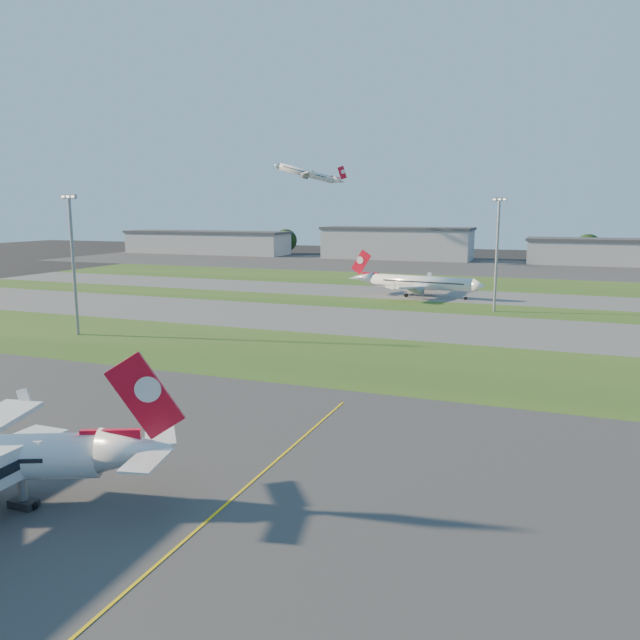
% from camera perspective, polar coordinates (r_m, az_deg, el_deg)
% --- Properties ---
extents(ground, '(700.00, 700.00, 0.00)m').
position_cam_1_polar(ground, '(53.07, -14.37, -15.94)').
color(ground, black).
rests_on(ground, ground).
extents(apron_near, '(300.00, 70.00, 0.01)m').
position_cam_1_polar(apron_near, '(53.06, -14.37, -15.93)').
color(apron_near, '#333335').
rests_on(apron_near, ground).
extents(grass_strip_a, '(300.00, 34.00, 0.01)m').
position_cam_1_polar(grass_strip_a, '(97.61, 3.53, -3.62)').
color(grass_strip_a, '#244A18').
rests_on(grass_strip_a, ground).
extents(taxiway_a, '(300.00, 32.00, 0.01)m').
position_cam_1_polar(taxiway_a, '(128.82, 7.96, -0.37)').
color(taxiway_a, '#515154').
rests_on(taxiway_a, ground).
extents(grass_strip_b, '(300.00, 18.00, 0.01)m').
position_cam_1_polar(grass_strip_b, '(152.96, 10.10, 1.20)').
color(grass_strip_b, '#244A18').
rests_on(grass_strip_b, ground).
extents(taxiway_b, '(300.00, 26.00, 0.01)m').
position_cam_1_polar(taxiway_b, '(174.40, 11.49, 2.22)').
color(taxiway_b, '#515154').
rests_on(taxiway_b, ground).
extents(grass_strip_c, '(300.00, 40.00, 0.01)m').
position_cam_1_polar(grass_strip_c, '(206.79, 13.03, 3.35)').
color(grass_strip_c, '#244A18').
rests_on(grass_strip_c, ground).
extents(apron_far, '(400.00, 80.00, 0.01)m').
position_cam_1_polar(apron_far, '(266.06, 14.88, 4.69)').
color(apron_far, '#333335').
rests_on(apron_far, ground).
extents(yellow_line, '(0.25, 60.00, 0.02)m').
position_cam_1_polar(yellow_line, '(50.57, -9.52, -17.11)').
color(yellow_line, gold).
rests_on(yellow_line, ground).
extents(airliner_taxiing, '(34.80, 29.36, 10.88)m').
position_cam_1_polar(airliner_taxiing, '(169.66, 9.13, 3.38)').
color(airliner_taxiing, silver).
rests_on(airliner_taxiing, ground).
extents(airliner_departing, '(28.59, 24.32, 9.52)m').
position_cam_1_polar(airliner_departing, '(286.58, -1.20, 13.25)').
color(airliner_departing, silver).
extents(light_mast_west, '(3.20, 0.70, 25.80)m').
position_cam_1_polar(light_mast_west, '(123.36, -21.67, 5.50)').
color(light_mast_west, gray).
rests_on(light_mast_west, ground).
extents(light_mast_centre, '(3.20, 0.70, 25.80)m').
position_cam_1_polar(light_mast_centre, '(147.38, 15.89, 6.44)').
color(light_mast_centre, gray).
rests_on(light_mast_centre, ground).
extents(hangar_far_west, '(91.80, 23.00, 12.20)m').
position_cam_1_polar(hangar_far_west, '(343.91, -10.32, 7.01)').
color(hangar_far_west, '#919398').
rests_on(hangar_far_west, ground).
extents(hangar_west, '(71.40, 23.00, 15.20)m').
position_cam_1_polar(hangar_west, '(302.97, 7.04, 7.00)').
color(hangar_west, '#919398').
rests_on(hangar_west, ground).
extents(hangar_east, '(81.60, 23.00, 11.20)m').
position_cam_1_polar(hangar_east, '(295.26, 26.30, 5.59)').
color(hangar_east, '#919398').
rests_on(hangar_east, ground).
extents(tree_far_west, '(11.00, 11.00, 12.00)m').
position_cam_1_polar(tree_far_west, '(376.74, -14.54, 7.15)').
color(tree_far_west, black).
rests_on(tree_far_west, ground).
extents(tree_west, '(12.10, 12.10, 13.20)m').
position_cam_1_polar(tree_west, '(338.53, -3.15, 7.28)').
color(tree_west, black).
rests_on(tree_west, ground).
extents(tree_mid_west, '(9.90, 9.90, 10.80)m').
position_cam_1_polar(tree_mid_west, '(308.84, 12.06, 6.58)').
color(tree_mid_west, black).
rests_on(tree_mid_west, ground).
extents(tree_mid_east, '(11.55, 11.55, 12.60)m').
position_cam_1_polar(tree_mid_east, '(308.19, 23.30, 6.16)').
color(tree_mid_east, black).
rests_on(tree_mid_east, ground).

